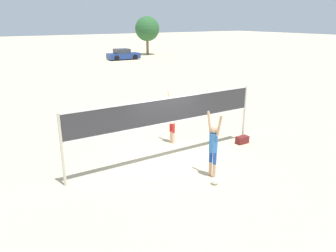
{
  "coord_description": "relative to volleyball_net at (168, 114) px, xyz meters",
  "views": [
    {
      "loc": [
        -5.96,
        -9.43,
        4.95
      ],
      "look_at": [
        0.0,
        0.0,
        1.29
      ],
      "focal_mm": 35.0,
      "sensor_mm": 36.0,
      "label": 1
    }
  ],
  "objects": [
    {
      "name": "parked_car_near",
      "position": [
        11.84,
        29.43,
        -1.13
      ],
      "size": [
        4.09,
        2.06,
        1.36
      ],
      "rotation": [
        0.0,
        0.0,
        -0.05
      ],
      "color": "navy",
      "rests_on": "ground_plane"
    },
    {
      "name": "volleyball",
      "position": [
        0.2,
        -2.44,
        -1.62
      ],
      "size": [
        0.23,
        0.23,
        0.23
      ],
      "color": "white",
      "rests_on": "ground_plane"
    },
    {
      "name": "volleyball_net",
      "position": [
        0.0,
        0.0,
        0.0
      ],
      "size": [
        7.67,
        0.09,
        2.34
      ],
      "color": "beige",
      "rests_on": "ground_plane"
    },
    {
      "name": "player_blocker",
      "position": [
        1.05,
        1.33,
        -0.61
      ],
      "size": [
        0.28,
        0.7,
        2.13
      ],
      "rotation": [
        0.0,
        0.0,
        -1.57
      ],
      "color": "beige",
      "rests_on": "ground_plane"
    },
    {
      "name": "ground_plane",
      "position": [
        0.0,
        0.0,
        -1.74
      ],
      "size": [
        200.0,
        200.0,
        0.0
      ],
      "primitive_type": "plane",
      "color": "beige"
    },
    {
      "name": "gear_bag",
      "position": [
        3.48,
        -0.29,
        -1.58
      ],
      "size": [
        0.54,
        0.29,
        0.31
      ],
      "color": "maroon",
      "rests_on": "ground_plane"
    },
    {
      "name": "player_spiker",
      "position": [
        0.48,
        -1.96,
        -0.59
      ],
      "size": [
        0.28,
        0.71,
        2.17
      ],
      "rotation": [
        0.0,
        0.0,
        1.57
      ],
      "color": "tan",
      "rests_on": "ground_plane"
    },
    {
      "name": "tree_left_cluster",
      "position": [
        17.41,
        33.06,
        1.86
      ],
      "size": [
        3.44,
        3.44,
        5.33
      ],
      "color": "brown",
      "rests_on": "ground_plane"
    }
  ]
}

